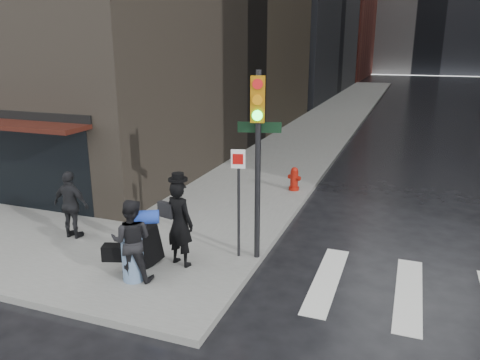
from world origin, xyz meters
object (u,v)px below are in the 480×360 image
(man_jeans, at_px, (131,240))
(traffic_light, at_px, (256,142))
(man_overcoat, at_px, (173,226))
(fire_hydrant, at_px, (294,180))
(man_greycoat, at_px, (71,205))

(man_jeans, bearing_deg, traffic_light, -156.89)
(man_overcoat, distance_m, fire_hydrant, 6.16)
(man_overcoat, distance_m, man_jeans, 0.99)
(man_jeans, relative_size, traffic_light, 0.42)
(man_overcoat, bearing_deg, fire_hydrant, -85.11)
(man_jeans, distance_m, traffic_light, 3.16)
(traffic_light, bearing_deg, man_overcoat, -165.21)
(man_jeans, height_order, fire_hydrant, man_jeans)
(man_greycoat, distance_m, traffic_light, 4.86)
(man_jeans, bearing_deg, fire_hydrant, -120.96)
(man_greycoat, distance_m, fire_hydrant, 6.95)
(man_overcoat, xyz_separation_m, man_jeans, (-0.44, -0.88, -0.02))
(man_overcoat, relative_size, man_greycoat, 1.24)
(fire_hydrant, bearing_deg, traffic_light, -85.40)
(man_overcoat, height_order, traffic_light, traffic_light)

